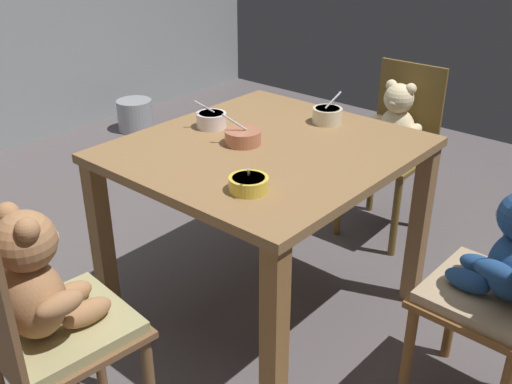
# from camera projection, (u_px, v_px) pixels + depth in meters

# --- Properties ---
(ground_plane) EXTENTS (5.20, 5.20, 0.04)m
(ground_plane) POSITION_uv_depth(u_px,v_px,m) (265.00, 312.00, 2.55)
(ground_plane) COLOR #575051
(dining_table) EXTENTS (1.04, 0.96, 0.75)m
(dining_table) POSITION_uv_depth(u_px,v_px,m) (266.00, 174.00, 2.26)
(dining_table) COLOR olive
(dining_table) RESTS_ON ground_plane
(teddy_chair_near_left) EXTENTS (0.43, 0.42, 0.91)m
(teddy_chair_near_left) POSITION_uv_depth(u_px,v_px,m) (42.00, 304.00, 1.65)
(teddy_chair_near_left) COLOR brown
(teddy_chair_near_left) RESTS_ON ground_plane
(teddy_chair_near_front) EXTENTS (0.40, 0.38, 0.84)m
(teddy_chair_near_front) POSITION_uv_depth(u_px,v_px,m) (505.00, 276.00, 1.81)
(teddy_chair_near_front) COLOR brown
(teddy_chair_near_front) RESTS_ON ground_plane
(teddy_chair_near_right) EXTENTS (0.41, 0.39, 0.86)m
(teddy_chair_near_right) POSITION_uv_depth(u_px,v_px,m) (395.00, 133.00, 2.94)
(teddy_chair_near_right) COLOR brown
(teddy_chair_near_right) RESTS_ON ground_plane
(porridge_bowl_cream_near_right) EXTENTS (0.13, 0.12, 0.12)m
(porridge_bowl_cream_near_right) POSITION_uv_depth(u_px,v_px,m) (327.00, 115.00, 2.41)
(porridge_bowl_cream_near_right) COLOR beige
(porridge_bowl_cream_near_right) RESTS_ON dining_table
(porridge_bowl_yellow_near_left) EXTENTS (0.13, 0.13, 0.11)m
(porridge_bowl_yellow_near_left) POSITION_uv_depth(u_px,v_px,m) (249.00, 184.00, 1.85)
(porridge_bowl_yellow_near_left) COLOR gold
(porridge_bowl_yellow_near_left) RESTS_ON dining_table
(porridge_bowl_terracotta_center) EXTENTS (0.14, 0.14, 0.12)m
(porridge_bowl_terracotta_center) POSITION_uv_depth(u_px,v_px,m) (243.00, 137.00, 2.21)
(porridge_bowl_terracotta_center) COLOR #B66B4D
(porridge_bowl_terracotta_center) RESTS_ON dining_table
(porridge_bowl_white_far_center) EXTENTS (0.12, 0.12, 0.12)m
(porridge_bowl_white_far_center) POSITION_uv_depth(u_px,v_px,m) (211.00, 120.00, 2.36)
(porridge_bowl_white_far_center) COLOR silver
(porridge_bowl_white_far_center) RESTS_ON dining_table
(metal_pail) EXTENTS (0.26, 0.26, 0.23)m
(metal_pail) POSITION_uv_depth(u_px,v_px,m) (135.00, 115.00, 4.45)
(metal_pail) COLOR #93969B
(metal_pail) RESTS_ON ground_plane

